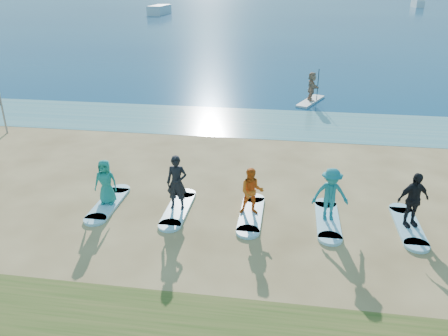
# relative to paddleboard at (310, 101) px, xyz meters

# --- Properties ---
(ground) EXTENTS (600.00, 600.00, 0.00)m
(ground) POSITION_rel_paddleboard_xyz_m (-3.75, -14.98, -0.06)
(ground) COLOR tan
(ground) RESTS_ON ground
(shallow_water) EXTENTS (600.00, 600.00, 0.00)m
(shallow_water) POSITION_rel_paddleboard_xyz_m (-3.75, -4.48, -0.05)
(shallow_water) COLOR teal
(shallow_water) RESTS_ON ground
(paddleboard) EXTENTS (1.80, 3.04, 0.12)m
(paddleboard) POSITION_rel_paddleboard_xyz_m (0.00, 0.00, 0.00)
(paddleboard) COLOR silver
(paddleboard) RESTS_ON ground
(paddleboarder) EXTENTS (0.83, 1.63, 1.68)m
(paddleboarder) POSITION_rel_paddleboard_xyz_m (0.00, 0.00, 0.90)
(paddleboarder) COLOR tan
(paddleboarder) RESTS_ON paddleboard
(boat_offshore_a) EXTENTS (2.82, 7.92, 1.72)m
(boat_offshore_a) POSITION_rel_paddleboard_xyz_m (-27.73, 62.86, -0.06)
(boat_offshore_a) COLOR silver
(boat_offshore_a) RESTS_ON ground
(boat_offshore_b) EXTENTS (1.94, 6.26, 1.79)m
(boat_offshore_b) POSITION_rel_paddleboard_xyz_m (28.55, 93.56, -0.06)
(boat_offshore_b) COLOR silver
(boat_offshore_b) RESTS_ON ground
(surfboard_0) EXTENTS (0.70, 2.20, 0.09)m
(surfboard_0) POSITION_rel_paddleboard_xyz_m (-7.00, -14.07, -0.01)
(surfboard_0) COLOR #9CD9F2
(surfboard_0) RESTS_ON ground
(student_0) EXTENTS (0.77, 0.53, 1.51)m
(student_0) POSITION_rel_paddleboard_xyz_m (-7.00, -14.07, 0.78)
(student_0) COLOR #1B857B
(student_0) RESTS_ON surfboard_0
(surfboard_1) EXTENTS (0.70, 2.20, 0.09)m
(surfboard_1) POSITION_rel_paddleboard_xyz_m (-4.63, -14.07, -0.01)
(surfboard_1) COLOR #9CD9F2
(surfboard_1) RESTS_ON ground
(student_1) EXTENTS (0.66, 0.43, 1.78)m
(student_1) POSITION_rel_paddleboard_xyz_m (-4.63, -14.07, 0.92)
(student_1) COLOR black
(student_1) RESTS_ON surfboard_1
(surfboard_2) EXTENTS (0.70, 2.20, 0.09)m
(surfboard_2) POSITION_rel_paddleboard_xyz_m (-2.26, -14.07, -0.01)
(surfboard_2) COLOR #9CD9F2
(surfboard_2) RESTS_ON ground
(student_2) EXTENTS (0.79, 0.65, 1.52)m
(student_2) POSITION_rel_paddleboard_xyz_m (-2.26, -14.07, 0.79)
(student_2) COLOR #D55A16
(student_2) RESTS_ON surfboard_2
(surfboard_3) EXTENTS (0.70, 2.20, 0.09)m
(surfboard_3) POSITION_rel_paddleboard_xyz_m (0.10, -14.07, -0.01)
(surfboard_3) COLOR #9CD9F2
(surfboard_3) RESTS_ON ground
(student_3) EXTENTS (1.14, 0.73, 1.68)m
(student_3) POSITION_rel_paddleboard_xyz_m (0.10, -14.07, 0.87)
(student_3) COLOR teal
(student_3) RESTS_ON surfboard_3
(surfboard_4) EXTENTS (0.70, 2.20, 0.09)m
(surfboard_4) POSITION_rel_paddleboard_xyz_m (2.47, -14.07, -0.01)
(surfboard_4) COLOR #9CD9F2
(surfboard_4) RESTS_ON ground
(student_4) EXTENTS (1.08, 0.74, 1.70)m
(student_4) POSITION_rel_paddleboard_xyz_m (2.47, -14.07, 0.88)
(student_4) COLOR black
(student_4) RESTS_ON surfboard_4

